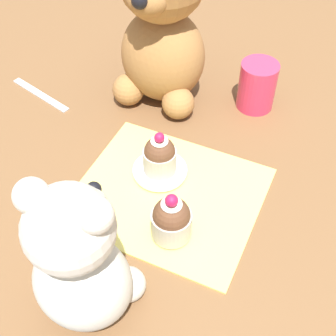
# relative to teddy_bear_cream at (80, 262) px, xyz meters

# --- Properties ---
(ground_plane) EXTENTS (4.00, 4.00, 0.00)m
(ground_plane) POSITION_rel_teddy_bear_cream_xyz_m (-0.01, -0.18, -0.09)
(ground_plane) COLOR brown
(knitted_placemat) EXTENTS (0.24, 0.21, 0.01)m
(knitted_placemat) POSITION_rel_teddy_bear_cream_xyz_m (-0.01, -0.18, -0.09)
(knitted_placemat) COLOR #E0D166
(knitted_placemat) RESTS_ON ground_plane
(teddy_bear_cream) EXTENTS (0.11, 0.11, 0.20)m
(teddy_bear_cream) POSITION_rel_teddy_bear_cream_xyz_m (0.00, 0.00, 0.00)
(teddy_bear_cream) COLOR beige
(teddy_bear_cream) RESTS_ON ground_plane
(teddy_bear_tan) EXTENTS (0.14, 0.15, 0.28)m
(teddy_bear_tan) POSITION_rel_teddy_bear_cream_xyz_m (0.09, -0.38, 0.04)
(teddy_bear_tan) COLOR #A3703D
(teddy_bear_tan) RESTS_ON ground_plane
(cupcake_near_cream_bear) EXTENTS (0.05, 0.05, 0.07)m
(cupcake_near_cream_bear) POSITION_rel_teddy_bear_cream_xyz_m (-0.04, -0.13, -0.06)
(cupcake_near_cream_bear) COLOR #B2ADA3
(cupcake_near_cream_bear) RESTS_ON knitted_placemat
(saucer_plate) EXTENTS (0.08, 0.08, 0.01)m
(saucer_plate) POSITION_rel_teddy_bear_cream_xyz_m (0.01, -0.21, -0.08)
(saucer_plate) COLOR silver
(saucer_plate) RESTS_ON knitted_placemat
(cupcake_near_tan_bear) EXTENTS (0.05, 0.05, 0.07)m
(cupcake_near_tan_bear) POSITION_rel_teddy_bear_cream_xyz_m (0.01, -0.21, -0.05)
(cupcake_near_tan_bear) COLOR #B2ADA3
(cupcake_near_tan_bear) RESTS_ON saucer_plate
(juice_glass) EXTENTS (0.06, 0.06, 0.08)m
(juice_glass) POSITION_rel_teddy_bear_cream_xyz_m (-0.06, -0.42, -0.05)
(juice_glass) COLOR #DB3356
(juice_glass) RESTS_ON ground_plane
(teaspoon) EXTENTS (0.13, 0.05, 0.01)m
(teaspoon) POSITION_rel_teddy_bear_cream_xyz_m (0.28, -0.29, -0.09)
(teaspoon) COLOR silver
(teaspoon) RESTS_ON ground_plane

